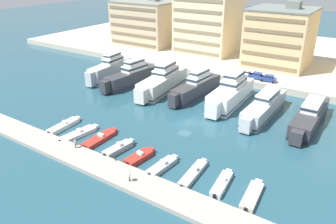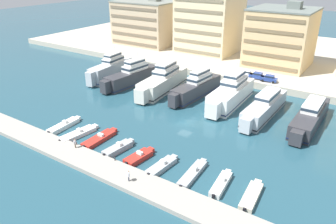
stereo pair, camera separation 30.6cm
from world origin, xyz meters
The scene contains 29 objects.
ground_plane centered at (0.00, 0.00, 0.00)m, with size 400.00×400.00×0.00m, color #234C5B.
quay_promenade centered at (0.00, 61.83, 0.88)m, with size 180.00×70.00×1.77m, color #BCB29E.
pier_dock centered at (0.00, -21.54, 0.35)m, with size 120.00×4.93×0.71m, color #9E998E.
yacht_silver_far_left centered at (-31.77, 12.59, 2.66)m, with size 5.05×18.30×8.69m.
yacht_charcoal_left centered at (-23.59, 11.79, 2.42)m, with size 5.52×19.63×8.36m.
yacht_ivory_mid_left centered at (-14.19, 12.73, 2.58)m, with size 6.61×21.72×8.75m.
yacht_charcoal_center_left centered at (-5.19, 13.96, 2.35)m, with size 4.82×19.66×8.14m.
yacht_white_center centered at (3.61, 14.21, 2.67)m, with size 5.54×20.48×9.01m.
yacht_silver_center_right centered at (12.23, 12.04, 2.02)m, with size 4.24×20.63×6.75m.
yacht_charcoal_mid_right centered at (21.22, 12.90, 1.84)m, with size 4.11×21.13×6.34m.
motorboat_white_far_left centered at (-18.72, -15.17, 0.45)m, with size 2.33×8.20×1.32m.
motorboat_white_left centered at (-13.78, -15.95, 0.40)m, with size 2.91×8.56×1.27m.
motorboat_red_mid_left centered at (-9.19, -15.01, 0.40)m, with size 2.24×8.33×1.22m.
motorboat_grey_center_left centered at (-3.84, -15.93, 0.52)m, with size 2.36×6.85×1.50m.
motorboat_red_center centered at (0.80, -16.03, 0.47)m, with size 2.58×6.31×1.37m.
motorboat_grey_center_right centered at (5.44, -16.06, 0.44)m, with size 2.27×7.01×1.34m.
motorboat_grey_mid_right centered at (10.46, -15.06, 0.40)m, with size 2.20×8.49×1.34m.
motorboat_white_right centered at (15.20, -15.05, 0.44)m, with size 2.26×7.10×1.38m.
motorboat_cream_far_right centered at (19.82, -15.12, 0.38)m, with size 2.40×7.40×0.83m.
car_white_far_left centered at (1.16, 29.75, 2.74)m, with size 4.13×1.99×1.80m.
car_blue_left centered at (4.34, 29.54, 2.74)m, with size 4.13×1.98×1.80m.
car_blue_mid_left centered at (7.62, 29.09, 2.74)m, with size 4.17×2.07×1.80m.
apartment_block_far_left centered at (-45.08, 47.74, 9.53)m, with size 22.20×17.63×17.44m.
apartment_block_left centered at (-20.24, 49.17, 13.19)m, with size 18.67×17.69×24.74m.
apartment_block_mid_left centered at (4.69, 45.71, 10.02)m, with size 17.37×17.46×18.39m.
pedestrian_near_edge centered at (-9.92, -20.09, 1.67)m, with size 0.33×0.61×1.63m.
pedestrian_mid_deck centered at (3.84, -22.28, 1.75)m, with size 0.59×0.46×1.76m.
bollard_west centered at (-10.47, -19.33, 1.03)m, with size 0.20×0.20×0.61m.
bollard_west_mid centered at (-1.53, -19.33, 1.03)m, with size 0.20×0.20×0.61m.
Camera 2 is at (30.38, -51.72, 29.67)m, focal length 35.00 mm.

